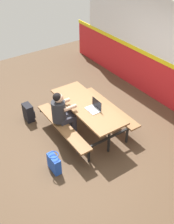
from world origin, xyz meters
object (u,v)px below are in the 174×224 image
backpack_dark (29,112)px  tote_bag_bright (54,163)px  laptop_silver (94,108)px  picnic_table_main (87,111)px  student_nearer (62,112)px

backpack_dark → tote_bag_bright: size_ratio=1.02×
laptop_silver → backpack_dark: bearing=-145.1°
picnic_table_main → laptop_silver: (0.22, 0.03, 0.21)m
backpack_dark → student_nearer: bearing=20.2°
student_nearer → laptop_silver: size_ratio=3.74×
tote_bag_bright → picnic_table_main: bearing=116.9°
picnic_table_main → student_nearer: bearing=-104.2°
backpack_dark → tote_bag_bright: backpack_dark is taller
student_nearer → backpack_dark: student_nearer is taller
backpack_dark → tote_bag_bright: 1.80m
student_nearer → backpack_dark: (-1.03, -0.38, -0.49)m
picnic_table_main → tote_bag_bright: (0.61, -1.21, -0.38)m
student_nearer → backpack_dark: bearing=-159.8°
picnic_table_main → laptop_silver: laptop_silver is taller
picnic_table_main → laptop_silver: size_ratio=6.20×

